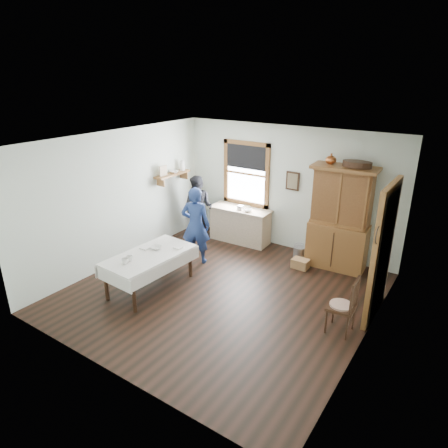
% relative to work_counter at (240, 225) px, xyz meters
% --- Properties ---
extents(room, '(5.01, 5.01, 2.70)m').
position_rel_work_counter_xyz_m(room, '(0.96, -2.17, 0.95)').
color(room, black).
rests_on(room, ground).
extents(window, '(1.18, 0.07, 1.48)m').
position_rel_work_counter_xyz_m(window, '(-0.04, 0.29, 1.23)').
color(window, white).
rests_on(window, room).
extents(doorway, '(0.09, 1.14, 2.22)m').
position_rel_work_counter_xyz_m(doorway, '(3.42, -1.32, 0.76)').
color(doorway, '#4B3F36').
rests_on(doorway, room).
extents(wall_shelf, '(0.24, 1.00, 0.44)m').
position_rel_work_counter_xyz_m(wall_shelf, '(-1.41, -0.64, 1.17)').
color(wall_shelf, olive).
rests_on(wall_shelf, room).
extents(framed_picture, '(0.30, 0.04, 0.40)m').
position_rel_work_counter_xyz_m(framed_picture, '(1.11, 0.29, 1.15)').
color(framed_picture, '#382213').
rests_on(framed_picture, room).
extents(rug_beater, '(0.01, 0.27, 0.27)m').
position_rel_work_counter_xyz_m(rug_beater, '(3.41, -1.87, 1.32)').
color(rug_beater, black).
rests_on(rug_beater, room).
extents(work_counter, '(1.43, 0.59, 0.81)m').
position_rel_work_counter_xyz_m(work_counter, '(0.00, 0.00, 0.00)').
color(work_counter, '#CDB18E').
rests_on(work_counter, room).
extents(china_hutch, '(1.25, 0.65, 2.08)m').
position_rel_work_counter_xyz_m(china_hutch, '(2.30, -0.03, 0.64)').
color(china_hutch, olive).
rests_on(china_hutch, room).
extents(dining_table, '(0.99, 1.74, 0.68)m').
position_rel_work_counter_xyz_m(dining_table, '(-0.22, -2.75, -0.07)').
color(dining_table, white).
rests_on(dining_table, room).
extents(spindle_chair, '(0.45, 0.45, 0.94)m').
position_rel_work_counter_xyz_m(spindle_chair, '(3.09, -2.11, 0.06)').
color(spindle_chair, '#382213').
rests_on(spindle_chair, room).
extents(pail, '(0.31, 0.31, 0.27)m').
position_rel_work_counter_xyz_m(pail, '(1.54, -0.10, -0.27)').
color(pail, '#919398').
rests_on(pail, room).
extents(wicker_basket, '(0.33, 0.23, 0.19)m').
position_rel_work_counter_xyz_m(wicker_basket, '(1.74, -0.49, -0.31)').
color(wicker_basket, '#A9794C').
rests_on(wicker_basket, room).
extents(woman_blue, '(0.64, 0.54, 1.49)m').
position_rel_work_counter_xyz_m(woman_blue, '(-0.19, -1.42, 0.34)').
color(woman_blue, navy).
rests_on(woman_blue, room).
extents(figure_dark, '(0.76, 0.64, 1.38)m').
position_rel_work_counter_xyz_m(figure_dark, '(-0.95, -0.34, 0.29)').
color(figure_dark, black).
rests_on(figure_dark, room).
extents(table_cup_a, '(0.16, 0.16, 0.10)m').
position_rel_work_counter_xyz_m(table_cup_a, '(-0.29, -3.24, 0.32)').
color(table_cup_a, white).
rests_on(table_cup_a, dining_table).
extents(table_cup_b, '(0.13, 0.13, 0.10)m').
position_rel_work_counter_xyz_m(table_cup_b, '(-0.30, -3.13, 0.32)').
color(table_cup_b, white).
rests_on(table_cup_b, dining_table).
extents(table_bowl, '(0.27, 0.27, 0.06)m').
position_rel_work_counter_xyz_m(table_bowl, '(-0.28, -2.51, 0.30)').
color(table_bowl, white).
rests_on(table_bowl, dining_table).
extents(counter_book, '(0.25, 0.26, 0.02)m').
position_rel_work_counter_xyz_m(counter_book, '(-0.02, 0.12, 0.41)').
color(counter_book, '#7B6E52').
rests_on(counter_book, work_counter).
extents(counter_bowl, '(0.21, 0.21, 0.06)m').
position_rel_work_counter_xyz_m(counter_bowl, '(0.26, -0.09, 0.43)').
color(counter_bowl, white).
rests_on(counter_bowl, work_counter).
extents(shelf_bowl, '(0.22, 0.22, 0.05)m').
position_rel_work_counter_xyz_m(shelf_bowl, '(-1.41, -0.62, 1.19)').
color(shelf_bowl, white).
rests_on(shelf_bowl, wall_shelf).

